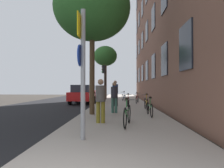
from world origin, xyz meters
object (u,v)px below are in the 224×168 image
object	(u,v)px
tree_near	(92,9)
pedestrian_0	(101,98)
traffic_light	(104,76)
tree_far	(105,57)
bicycle_0	(127,115)
car_0	(83,94)
bicycle_1	(150,108)
car_1	(89,92)
pedestrian_1	(114,95)
bicycle_5	(124,97)
bicycle_2	(146,103)
bicycle_4	(137,99)
pedestrian_2	(115,91)
sign_post	(82,64)
bicycle_3	(128,101)

from	to	relation	value
tree_near	pedestrian_0	xyz separation A→B (m)	(0.65, -2.37, -4.29)
traffic_light	tree_far	bearing A→B (deg)	88.74
traffic_light	bicycle_0	xyz separation A→B (m)	(1.90, -13.74, -2.09)
car_0	traffic_light	bearing A→B (deg)	63.48
bicycle_1	car_1	distance (m)	15.01
traffic_light	car_0	size ratio (longest dim) A/B	0.89
pedestrian_1	car_1	size ratio (longest dim) A/B	0.35
bicycle_5	pedestrian_0	world-z (taller)	pedestrian_0
bicycle_2	bicycle_1	bearing A→B (deg)	-93.66
car_0	bicycle_4	bearing A→B (deg)	-10.80
bicycle_1	pedestrian_0	distance (m)	2.89
tree_near	car_1	distance (m)	14.57
pedestrian_0	pedestrian_2	world-z (taller)	pedestrian_2
tree_far	pedestrian_0	bearing A→B (deg)	-86.50
traffic_light	tree_near	world-z (taller)	tree_near
sign_post	car_0	size ratio (longest dim) A/B	0.82
pedestrian_0	sign_post	bearing A→B (deg)	-96.13
car_0	bicycle_5	bearing A→B (deg)	22.56
tree_near	pedestrian_1	distance (m)	4.49
tree_far	bicycle_4	xyz separation A→B (m)	(3.03, -5.57, -4.35)
pedestrian_2	bicycle_4	bearing A→B (deg)	54.57
bicycle_0	pedestrian_1	world-z (taller)	pedestrian_1
bicycle_3	bicycle_1	bearing A→B (deg)	-80.70
tree_near	bicycle_5	bearing A→B (deg)	79.23
car_1	bicycle_4	bearing A→B (deg)	-53.84
sign_post	car_1	bearing A→B (deg)	98.30
bicycle_2	car_1	distance (m)	12.83
tree_far	tree_near	bearing A→B (deg)	-88.87
tree_far	car_0	bearing A→B (deg)	-109.44
bicycle_2	bicycle_5	distance (m)	7.29
traffic_light	tree_near	size ratio (longest dim) A/B	0.53
bicycle_4	bicycle_5	xyz separation A→B (m)	(-1.05, 2.40, 0.02)
bicycle_0	bicycle_1	bearing A→B (deg)	64.92
sign_post	bicycle_5	world-z (taller)	sign_post
bicycle_3	bicycle_2	bearing A→B (deg)	-68.60
pedestrian_1	sign_post	bearing A→B (deg)	-97.34
bicycle_2	bicycle_4	xyz separation A→B (m)	(-0.11, 4.80, -0.03)
traffic_light	bicycle_3	world-z (taller)	traffic_light
car_1	bicycle_2	bearing A→B (deg)	-66.18
bicycle_0	car_1	xyz separation A→B (m)	(-3.90, 16.54, 0.34)
tree_far	bicycle_2	size ratio (longest dim) A/B	3.30
traffic_light	bicycle_5	bearing A→B (deg)	-40.78
car_1	bicycle_0	bearing A→B (deg)	-76.71
bicycle_2	bicycle_4	distance (m)	4.80
car_0	car_1	world-z (taller)	same
pedestrian_2	car_1	world-z (taller)	pedestrian_2
bicycle_5	tree_far	bearing A→B (deg)	122.04
bicycle_2	pedestrian_2	size ratio (longest dim) A/B	0.99
bicycle_3	traffic_light	bearing A→B (deg)	108.86
bicycle_0	pedestrian_1	bearing A→B (deg)	99.00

